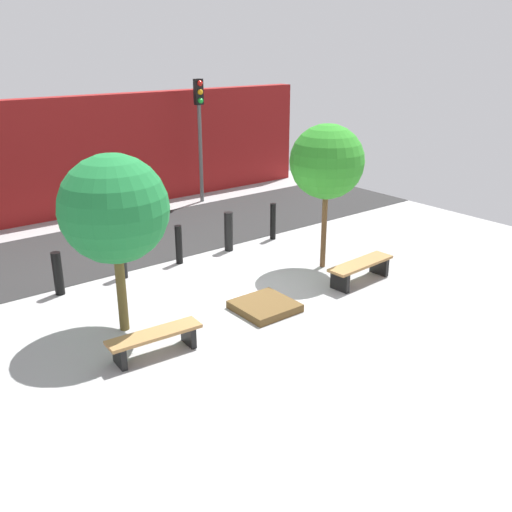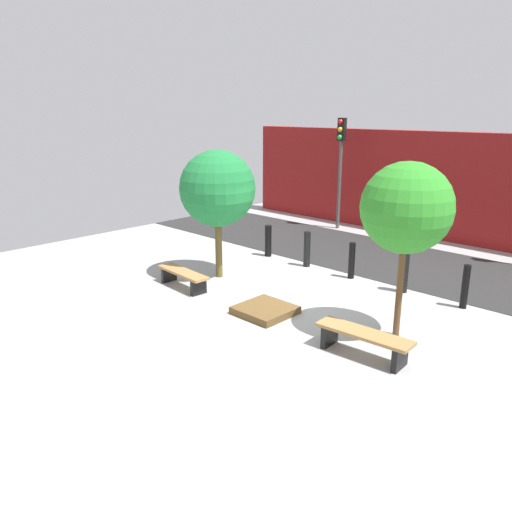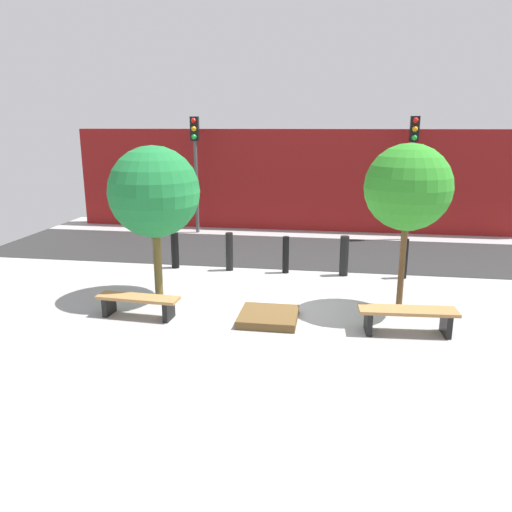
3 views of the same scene
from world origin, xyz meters
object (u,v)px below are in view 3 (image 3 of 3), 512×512
at_px(bench_left, 138,302).
at_px(bollard_left, 229,252).
at_px(bollard_right, 344,256).
at_px(traffic_light_mid_west, 412,156).
at_px(tree_behind_right_bench, 408,188).
at_px(bollard_center, 286,255).
at_px(planter_bed, 268,317).
at_px(bollard_far_right, 405,259).
at_px(tree_behind_left_bench, 154,192).
at_px(bollard_far_left, 175,251).
at_px(traffic_light_west, 195,154).
at_px(bench_right, 407,316).

height_order(bench_left, bollard_left, bollard_left).
height_order(bollard_left, bollard_right, bollard_right).
xyz_separation_m(bollard_left, traffic_light_mid_west, (4.97, 4.41, 2.19)).
bearing_deg(tree_behind_right_bench, bollard_center, 138.13).
bearing_deg(bollard_right, bench_left, -139.15).
height_order(planter_bed, traffic_light_mid_west, traffic_light_mid_west).
bearing_deg(bench_left, bollard_far_right, 36.16).
distance_m(tree_behind_right_bench, bollard_center, 3.95).
xyz_separation_m(bollard_center, traffic_light_mid_west, (3.52, 4.41, 2.21)).
bearing_deg(bollard_far_right, tree_behind_left_bench, -157.31).
distance_m(bollard_far_left, bollard_center, 2.90).
distance_m(bollard_far_left, bollard_right, 4.34).
bearing_deg(bollard_right, bollard_left, 180.00).
xyz_separation_m(tree_behind_right_bench, bollard_far_right, (0.37, 2.27, -1.99)).
bearing_deg(traffic_light_west, bollard_far_right, -34.49).
relative_size(bollard_center, bollard_far_right, 0.96).
distance_m(tree_behind_left_bench, traffic_light_mid_west, 9.02).
bearing_deg(bollard_far_left, bollard_right, 0.00).
distance_m(bollard_far_right, traffic_light_mid_west, 4.96).
height_order(bench_left, traffic_light_mid_west, traffic_light_mid_west).
bearing_deg(bench_right, bollard_center, 122.55).
bearing_deg(planter_bed, bench_left, -175.48).
distance_m(bench_left, bench_right, 5.06).
bearing_deg(bench_left, traffic_light_west, 100.98).
height_order(tree_behind_right_bench, traffic_light_west, traffic_light_west).
bearing_deg(bollard_center, tree_behind_right_bench, -41.87).
xyz_separation_m(tree_behind_left_bench, tree_behind_right_bench, (5.06, -0.00, 0.19)).
bearing_deg(bollard_left, tree_behind_right_bench, -29.69).
height_order(bench_left, tree_behind_left_bench, tree_behind_left_bench).
xyz_separation_m(bench_right, bollard_right, (-1.08, 3.44, 0.17)).
relative_size(bench_right, traffic_light_west, 0.45).
bearing_deg(tree_behind_right_bench, bollard_far_left, 157.31).
xyz_separation_m(bench_right, bollard_far_right, (0.37, 3.44, 0.16)).
bearing_deg(bollard_far_right, bollard_far_left, 180.00).
bearing_deg(bollard_left, bench_right, -40.85).
relative_size(bench_right, bollard_right, 1.76).
xyz_separation_m(bollard_left, bollard_right, (2.90, 0.00, 0.01)).
relative_size(tree_behind_right_bench, bollard_center, 3.54).
bearing_deg(bollard_center, bollard_left, 180.00).
height_order(bench_right, tree_behind_right_bench, tree_behind_right_bench).
relative_size(bollard_right, traffic_light_mid_west, 0.26).
relative_size(bollard_far_left, bollard_right, 0.93).
xyz_separation_m(bollard_center, bollard_far_right, (2.90, 0.00, 0.02)).
bearing_deg(traffic_light_west, bench_right, -52.36).
distance_m(planter_bed, traffic_light_mid_west, 8.82).
relative_size(bollard_center, traffic_light_mid_west, 0.24).
relative_size(bench_left, tree_behind_right_bench, 0.50).
bearing_deg(bollard_center, bollard_far_left, 180.00).
relative_size(bollard_left, traffic_light_west, 0.25).
xyz_separation_m(bench_left, planter_bed, (2.53, 0.20, -0.22)).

